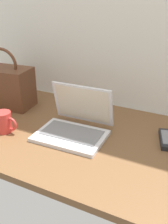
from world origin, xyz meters
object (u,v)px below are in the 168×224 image
Objects in this scene: remote_control_near at (165,139)px; handbag at (6,86)px; coffee_mug at (4,122)px; laptop at (75,124)px.

remote_control_near is 0.50× the size of handbag.
coffee_mug reaches higher than remote_control_near.
laptop is 1.91× the size of remote_control_near.
laptop is at bearing -12.43° from handbag.
remote_control_near is at bearing 0.29° from handbag.
handbag is (-0.89, -0.00, 0.10)m from remote_control_near.
remote_control_near is 0.90m from handbag.
laptop is 0.96× the size of handbag.
coffee_mug is 0.35× the size of handbag.
laptop reaches higher than coffee_mug.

